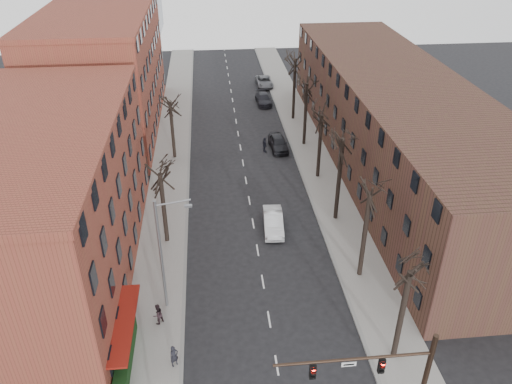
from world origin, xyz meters
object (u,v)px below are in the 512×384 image
object	(u,v)px
parked_car_near	(278,143)
pedestrian_a	(174,356)
parked_car_mid	(264,99)
silver_sedan	(273,222)

from	to	relation	value
parked_car_near	pedestrian_a	world-z (taller)	pedestrian_a
parked_car_near	parked_car_mid	bearing A→B (deg)	87.37
pedestrian_a	parked_car_near	bearing A→B (deg)	35.96
silver_sedan	parked_car_near	distance (m)	16.42
parked_car_mid	pedestrian_a	xyz separation A→B (m)	(-10.73, -45.53, 0.23)
silver_sedan	parked_car_mid	size ratio (longest dim) A/B	0.98
pedestrian_a	parked_car_mid	bearing A→B (deg)	42.13
silver_sedan	parked_car_mid	xyz separation A→B (m)	(2.64, 31.14, -0.08)
parked_car_near	pedestrian_a	bearing A→B (deg)	-112.29
silver_sedan	parked_car_near	bearing A→B (deg)	84.14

